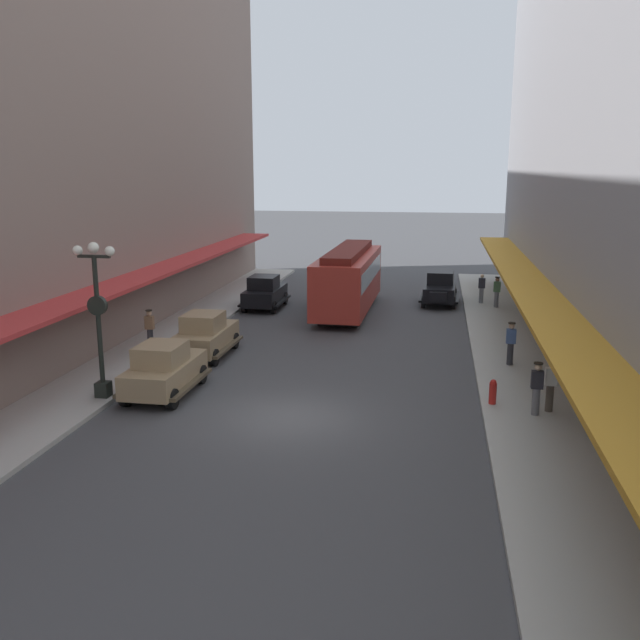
{
  "coord_description": "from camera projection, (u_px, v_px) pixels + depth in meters",
  "views": [
    {
      "loc": [
        4.4,
        -19.89,
        7.66
      ],
      "look_at": [
        0.0,
        6.0,
        1.8
      ],
      "focal_mm": 38.74,
      "sensor_mm": 36.0,
      "label": 1
    }
  ],
  "objects": [
    {
      "name": "ground_plane",
      "position": [
        288.0,
        417.0,
        21.52
      ],
      "size": [
        200.0,
        200.0,
        0.0
      ],
      "primitive_type": "plane",
      "color": "#424244"
    },
    {
      "name": "sidewalk_left",
      "position": [
        66.0,
        402.0,
        22.73
      ],
      "size": [
        3.0,
        60.0,
        0.15
      ],
      "primitive_type": "cube",
      "color": "#A8A59E",
      "rests_on": "ground"
    },
    {
      "name": "sidewalk_right",
      "position": [
        537.0,
        430.0,
        20.28
      ],
      "size": [
        3.0,
        60.0,
        0.15
      ],
      "primitive_type": "cube",
      "color": "#A8A59E",
      "rests_on": "ground"
    },
    {
      "name": "parked_car_0",
      "position": [
        265.0,
        291.0,
        37.86
      ],
      "size": [
        2.16,
        4.27,
        1.84
      ],
      "color": "black",
      "rests_on": "ground"
    },
    {
      "name": "parked_car_1",
      "position": [
        164.0,
        368.0,
        23.48
      ],
      "size": [
        2.17,
        4.27,
        1.84
      ],
      "color": "#997F5B",
      "rests_on": "ground"
    },
    {
      "name": "parked_car_2",
      "position": [
        205.0,
        334.0,
        28.31
      ],
      "size": [
        2.16,
        4.27,
        1.84
      ],
      "color": "#997F5B",
      "rests_on": "ground"
    },
    {
      "name": "parked_car_3",
      "position": [
        440.0,
        287.0,
        39.12
      ],
      "size": [
        2.3,
        4.31,
        1.84
      ],
      "color": "black",
      "rests_on": "ground"
    },
    {
      "name": "streetcar",
      "position": [
        348.0,
        277.0,
        36.62
      ],
      "size": [
        2.67,
        9.64,
        3.46
      ],
      "color": "#A52D23",
      "rests_on": "ground"
    },
    {
      "name": "lamp_post_with_clock",
      "position": [
        98.0,
        313.0,
        22.42
      ],
      "size": [
        1.42,
        0.44,
        5.16
      ],
      "color": "black",
      "rests_on": "sidewalk_left"
    },
    {
      "name": "fire_hydrant",
      "position": [
        493.0,
        391.0,
        22.24
      ],
      "size": [
        0.24,
        0.24,
        0.82
      ],
      "color": "#B21E19",
      "rests_on": "sidewalk_right"
    },
    {
      "name": "pedestrian_0",
      "position": [
        150.0,
        329.0,
        28.87
      ],
      "size": [
        0.36,
        0.28,
        1.67
      ],
      "color": "#2D2D33",
      "rests_on": "sidewalk_left"
    },
    {
      "name": "pedestrian_1",
      "position": [
        537.0,
        388.0,
        21.16
      ],
      "size": [
        0.36,
        0.28,
        1.67
      ],
      "color": "slate",
      "rests_on": "sidewalk_right"
    },
    {
      "name": "pedestrian_2",
      "position": [
        511.0,
        343.0,
        26.55
      ],
      "size": [
        0.36,
        0.28,
        1.67
      ],
      "color": "#2D2D33",
      "rests_on": "sidewalk_right"
    },
    {
      "name": "pedestrian_3",
      "position": [
        497.0,
        292.0,
        37.45
      ],
      "size": [
        0.36,
        0.28,
        1.67
      ],
      "color": "slate",
      "rests_on": "sidewalk_right"
    },
    {
      "name": "pedestrian_4",
      "position": [
        482.0,
        288.0,
        38.61
      ],
      "size": [
        0.36,
        0.24,
        1.64
      ],
      "color": "slate",
      "rests_on": "sidewalk_right"
    },
    {
      "name": "pedestrian_5",
      "position": [
        550.0,
        385.0,
        21.47
      ],
      "size": [
        0.36,
        0.28,
        1.67
      ],
      "color": "#4C4238",
      "rests_on": "sidewalk_right"
    }
  ]
}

